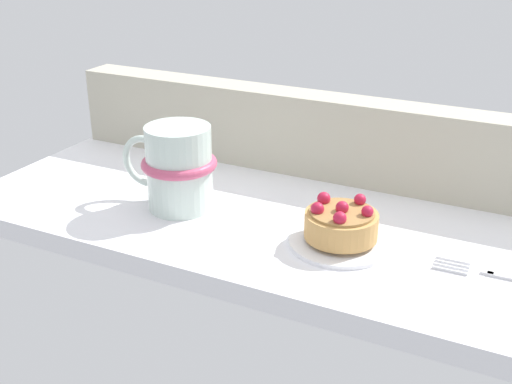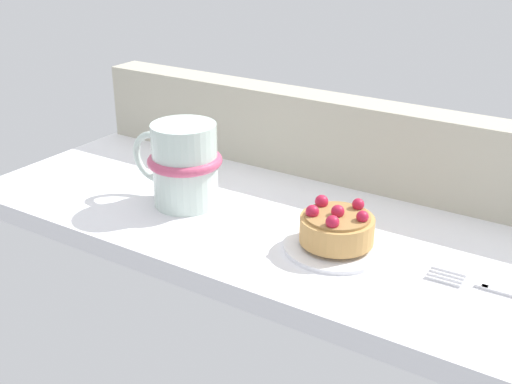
# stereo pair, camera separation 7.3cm
# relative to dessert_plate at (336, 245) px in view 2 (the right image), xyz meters

# --- Properties ---
(ground_plane) EXTENTS (0.81, 0.33, 0.02)m
(ground_plane) POSITION_rel_dessert_plate_xyz_m (-0.07, 0.04, -0.02)
(ground_plane) COLOR white
(window_rail_back) EXTENTS (0.79, 0.05, 0.11)m
(window_rail_back) POSITION_rel_dessert_plate_xyz_m (-0.07, 0.18, 0.05)
(window_rail_back) COLOR #B2AD99
(window_rail_back) RESTS_ON ground_plane
(dessert_plate) EXTENTS (0.11, 0.11, 0.01)m
(dessert_plate) POSITION_rel_dessert_plate_xyz_m (0.00, 0.00, 0.00)
(dessert_plate) COLOR white
(dessert_plate) RESTS_ON ground_plane
(raspberry_tart) EXTENTS (0.08, 0.08, 0.04)m
(raspberry_tart) POSITION_rel_dessert_plate_xyz_m (-0.00, -0.00, 0.02)
(raspberry_tart) COLOR tan
(raspberry_tart) RESTS_ON dessert_plate
(coffee_mug) EXTENTS (0.13, 0.09, 0.10)m
(coffee_mug) POSITION_rel_dessert_plate_xyz_m (-0.21, 0.00, 0.05)
(coffee_mug) COLOR silver
(coffee_mug) RESTS_ON ground_plane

